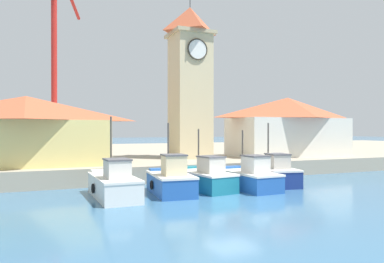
# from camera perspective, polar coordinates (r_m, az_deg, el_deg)

# --- Properties ---
(ground_plane) EXTENTS (300.00, 300.00, 0.00)m
(ground_plane) POSITION_cam_1_polar(r_m,az_deg,el_deg) (19.92, 6.18, -10.26)
(ground_plane) COLOR #386689
(quay_wharf) EXTENTS (120.00, 40.00, 1.18)m
(quay_wharf) POSITION_cam_1_polar(r_m,az_deg,el_deg) (45.17, -10.60, -3.58)
(quay_wharf) COLOR #9E937F
(quay_wharf) RESTS_ON ground
(fishing_boat_far_left) EXTENTS (2.14, 5.21, 4.37)m
(fishing_boat_far_left) POSITION_cam_1_polar(r_m,az_deg,el_deg) (20.51, -11.84, -7.85)
(fishing_boat_far_left) COLOR silver
(fishing_boat_far_left) RESTS_ON ground
(fishing_boat_left_outer) EXTENTS (2.38, 4.47, 4.04)m
(fishing_boat_left_outer) POSITION_cam_1_polar(r_m,az_deg,el_deg) (21.33, -3.25, -7.47)
(fishing_boat_left_outer) COLOR #2356A8
(fishing_boat_left_outer) RESTS_ON ground
(fishing_boat_left_inner) EXTENTS (2.57, 4.91, 3.69)m
(fishing_boat_left_inner) POSITION_cam_1_polar(r_m,az_deg,el_deg) (22.79, 1.86, -7.09)
(fishing_boat_left_inner) COLOR #196B7F
(fishing_boat_left_inner) RESTS_ON ground
(fishing_boat_mid_left) EXTENTS (2.20, 4.85, 3.60)m
(fishing_boat_mid_left) POSITION_cam_1_polar(r_m,az_deg,el_deg) (23.27, 8.59, -6.95)
(fishing_boat_mid_left) COLOR #2356A8
(fishing_boat_mid_left) RESTS_ON ground
(fishing_boat_center) EXTENTS (2.78, 5.08, 4.09)m
(fishing_boat_center) POSITION_cam_1_polar(r_m,az_deg,el_deg) (25.56, 12.14, -6.26)
(fishing_boat_center) COLOR navy
(fishing_boat_center) RESTS_ON ground
(clock_tower) EXTENTS (3.55, 3.55, 14.67)m
(clock_tower) POSITION_cam_1_polar(r_m,az_deg,el_deg) (32.68, -0.29, 8.07)
(clock_tower) COLOR beige
(clock_tower) RESTS_ON quay_wharf
(warehouse_left) EXTENTS (11.18, 6.78, 4.81)m
(warehouse_left) POSITION_cam_1_polar(r_m,az_deg,el_deg) (28.54, -23.98, 0.26)
(warehouse_left) COLOR #E5D17A
(warehouse_left) RESTS_ON quay_wharf
(warehouse_right) EXTENTS (11.17, 5.78, 5.50)m
(warehouse_right) POSITION_cam_1_polar(r_m,az_deg,el_deg) (36.66, 14.38, 0.84)
(warehouse_right) COLOR silver
(warehouse_right) RESTS_ON quay_wharf
(port_crane_near) EXTENTS (4.25, 9.02, 19.65)m
(port_crane_near) POSITION_cam_1_polar(r_m,az_deg,el_deg) (39.24, -20.13, 7.35)
(port_crane_near) COLOR maroon
(port_crane_near) RESTS_ON quay_wharf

